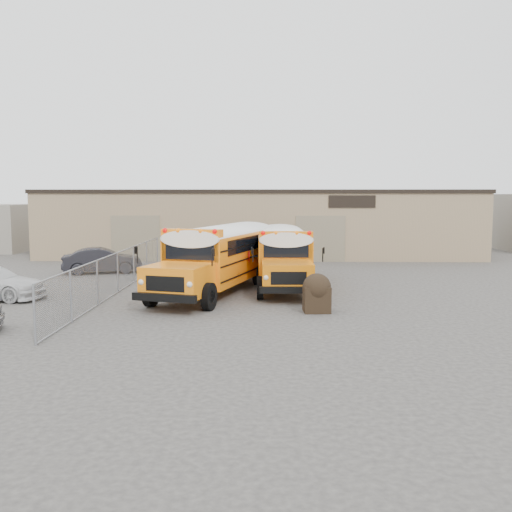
{
  "coord_description": "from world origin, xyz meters",
  "views": [
    {
      "loc": [
        0.67,
        -21.79,
        4.29
      ],
      "look_at": [
        0.1,
        3.46,
        1.6
      ],
      "focal_mm": 40.0,
      "sensor_mm": 36.0,
      "label": 1
    }
  ],
  "objects_px": {
    "school_bus_left": "(259,242)",
    "school_bus_right": "(278,242)",
    "tarp_bundle": "(317,292)",
    "car_dark": "(102,260)"
  },
  "relations": [
    {
      "from": "school_bus_left",
      "to": "tarp_bundle",
      "type": "height_order",
      "value": "school_bus_left"
    },
    {
      "from": "school_bus_left",
      "to": "school_bus_right",
      "type": "xyz_separation_m",
      "value": [
        1.11,
        1.66,
        -0.12
      ]
    },
    {
      "from": "school_bus_left",
      "to": "tarp_bundle",
      "type": "xyz_separation_m",
      "value": [
        2.32,
        -10.59,
        -1.0
      ]
    },
    {
      "from": "tarp_bundle",
      "to": "school_bus_left",
      "type": "bearing_deg",
      "value": 102.36
    },
    {
      "from": "school_bus_left",
      "to": "school_bus_right",
      "type": "height_order",
      "value": "school_bus_left"
    },
    {
      "from": "school_bus_right",
      "to": "tarp_bundle",
      "type": "relative_size",
      "value": 6.65
    },
    {
      "from": "school_bus_right",
      "to": "tarp_bundle",
      "type": "bearing_deg",
      "value": -84.34
    },
    {
      "from": "tarp_bundle",
      "to": "car_dark",
      "type": "bearing_deg",
      "value": 136.67
    },
    {
      "from": "school_bus_right",
      "to": "school_bus_left",
      "type": "bearing_deg",
      "value": -123.61
    },
    {
      "from": "school_bus_left",
      "to": "tarp_bundle",
      "type": "relative_size",
      "value": 7.31
    }
  ]
}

